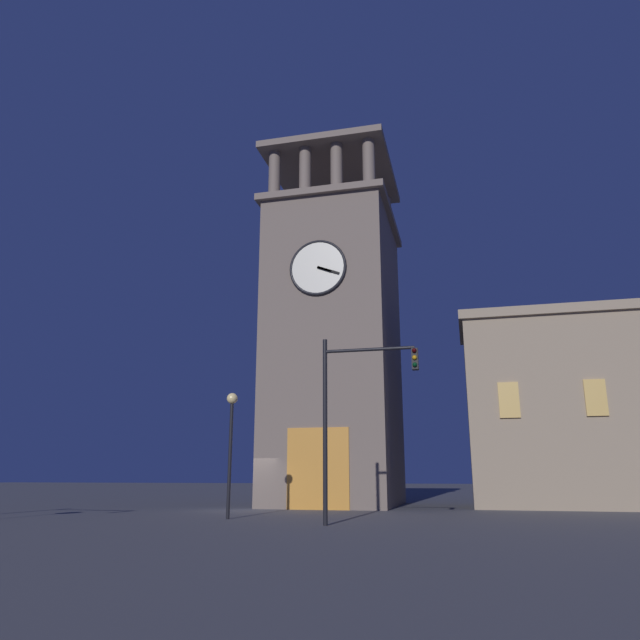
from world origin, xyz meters
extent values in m
plane|color=#4C4C51|center=(0.00, 0.00, 0.00)|extent=(200.00, 200.00, 0.00)
cube|color=#75665B|center=(-3.38, -5.40, 8.50)|extent=(6.87, 8.77, 17.01)
cube|color=#75665B|center=(-3.38, -5.40, 17.21)|extent=(7.47, 9.37, 0.40)
cylinder|color=#75665B|center=(-6.22, -1.62, 18.91)|extent=(0.70, 0.70, 3.00)
cylinder|color=#75665B|center=(-4.33, -1.62, 18.91)|extent=(0.70, 0.70, 3.00)
cylinder|color=#75665B|center=(-2.44, -1.62, 18.91)|extent=(0.70, 0.70, 3.00)
cylinder|color=#75665B|center=(-0.55, -1.62, 18.91)|extent=(0.70, 0.70, 3.00)
cylinder|color=#75665B|center=(-6.22, -9.18, 18.91)|extent=(0.70, 0.70, 3.00)
cylinder|color=#75665B|center=(-4.33, -9.18, 18.91)|extent=(0.70, 0.70, 3.00)
cylinder|color=#75665B|center=(-2.44, -9.18, 18.91)|extent=(0.70, 0.70, 3.00)
cylinder|color=#75665B|center=(-0.55, -9.18, 18.91)|extent=(0.70, 0.70, 3.00)
cube|color=#75665B|center=(-3.38, -5.40, 20.61)|extent=(7.47, 9.37, 0.40)
cylinder|color=black|center=(-3.38, -5.40, 22.31)|extent=(0.12, 0.12, 2.99)
cylinder|color=silver|center=(-3.38, -0.96, 12.61)|extent=(3.04, 0.12, 3.04)
torus|color=black|center=(-3.38, -0.94, 12.61)|extent=(3.20, 0.16, 3.20)
cube|color=black|center=(-3.77, -0.86, 12.45)|extent=(0.82, 0.06, 0.43)
cube|color=black|center=(-3.99, -0.86, 12.38)|extent=(1.25, 0.06, 0.57)
cube|color=orange|center=(-3.38, -1.07, 2.00)|extent=(3.20, 0.24, 4.00)
cube|color=#E0B259|center=(-16.98, -2.83, 5.34)|extent=(1.00, 0.12, 1.80)
cube|color=#E0B259|center=(-12.91, -2.83, 5.34)|extent=(1.00, 0.12, 1.80)
cylinder|color=black|center=(-5.91, 8.01, 3.22)|extent=(0.16, 0.16, 6.44)
cylinder|color=black|center=(-7.52, 8.01, 5.99)|extent=(3.23, 0.12, 0.12)
cube|color=black|center=(-9.14, 8.01, 5.57)|extent=(0.22, 0.30, 0.75)
sphere|color=#360505|center=(-9.14, 8.19, 5.84)|extent=(0.16, 0.16, 0.16)
sphere|color=orange|center=(-9.14, 8.19, 5.59)|extent=(0.16, 0.16, 0.16)
sphere|color=#063316|center=(-9.14, 8.19, 5.34)|extent=(0.16, 0.16, 0.16)
cylinder|color=black|center=(-1.51, 5.94, 2.23)|extent=(0.14, 0.14, 4.46)
sphere|color=#F9DB8C|center=(-1.51, 5.94, 4.68)|extent=(0.44, 0.44, 0.44)
camera|label=1|loc=(-10.75, 28.38, 1.64)|focal=33.00mm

